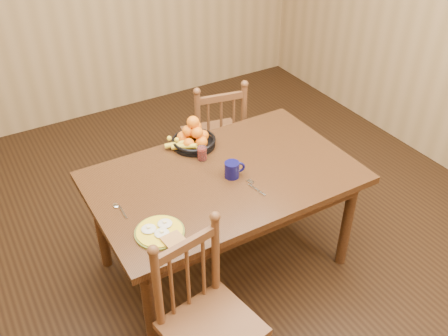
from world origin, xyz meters
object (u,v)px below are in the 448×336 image
dining_table (224,186)px  breakfast_plate (160,232)px  coffee_mug (233,169)px  fruit_bowl (193,138)px  chair_far (215,137)px  chair_near (207,321)px

dining_table → breakfast_plate: breakfast_plate is taller
coffee_mug → fruit_bowl: bearing=96.4°
chair_far → chair_near: 1.74m
chair_far → fruit_bowl: (-0.40, -0.42, 0.35)m
dining_table → breakfast_plate: bearing=-153.0°
fruit_bowl → chair_far: bearing=46.2°
breakfast_plate → coffee_mug: coffee_mug is taller
chair_far → coffee_mug: size_ratio=7.22×
chair_far → breakfast_plate: chair_far is taller
breakfast_plate → coffee_mug: 0.64m
dining_table → chair_near: chair_near is taller
breakfast_plate → dining_table: bearing=27.0°
chair_near → coffee_mug: chair_near is taller
dining_table → breakfast_plate: (-0.55, -0.28, 0.10)m
chair_far → fruit_bowl: size_ratio=2.97×
chair_near → breakfast_plate: chair_near is taller
dining_table → chair_near: (-0.51, -0.69, -0.20)m
chair_far → breakfast_plate: 1.46m
chair_near → dining_table: bearing=44.2°
chair_far → coffee_mug: (-0.36, -0.84, 0.33)m
dining_table → chair_far: (0.39, 0.80, -0.20)m
chair_far → breakfast_plate: size_ratio=3.29×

